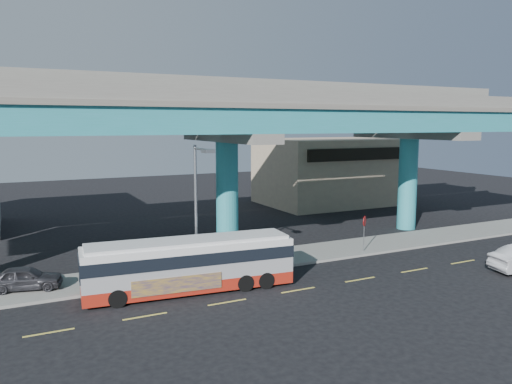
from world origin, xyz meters
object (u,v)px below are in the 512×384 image
stop_sign (364,226)px  street_lamp (199,192)px  parked_car (25,278)px  transit_bus (190,263)px

stop_sign → street_lamp: bearing=169.2°
parked_car → street_lamp: 9.85m
parked_car → stop_sign: 20.55m
street_lamp → stop_sign: (11.81, 0.73, -3.05)m
transit_bus → parked_car: (-7.59, 3.60, -0.75)m
stop_sign → transit_bus: bearing=175.2°
street_lamp → stop_sign: street_lamp is taller
parked_car → stop_sign: size_ratio=1.58×
parked_car → stop_sign: (20.47, -1.44, 1.11)m
parked_car → stop_sign: stop_sign is taller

